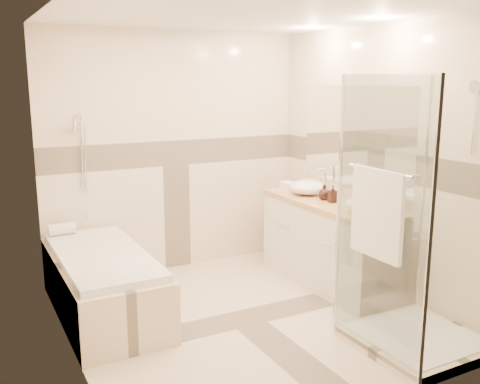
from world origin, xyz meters
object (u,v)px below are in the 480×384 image
amenity_bottle_a (333,194)px  amenity_bottle_b (324,192)px  vanity (329,243)px  shower_enclosure (402,283)px  bathtub (103,280)px  vessel_sink_near (307,187)px  vessel_sink_far (369,205)px

amenity_bottle_a → amenity_bottle_b: size_ratio=1.11×
vanity → shower_enclosure: bearing=-103.0°
bathtub → vanity: (2.15, -0.35, 0.12)m
vessel_sink_near → amenity_bottle_b: (0.00, -0.29, 0.00)m
amenity_bottle_a → vanity: bearing=70.0°
amenity_bottle_a → amenity_bottle_b: 0.14m
vessel_sink_near → bathtub: bearing=-179.4°
vanity → bathtub: bearing=170.8°
vanity → vessel_sink_far: vessel_sink_far is taller
vessel_sink_near → vanity: bearing=-86.9°
amenity_bottle_a → vessel_sink_far: bearing=-90.0°
bathtub → vessel_sink_near: 2.22m
vessel_sink_far → amenity_bottle_b: (0.00, 0.65, -0.01)m
shower_enclosure → vessel_sink_near: size_ratio=5.47×
vanity → amenity_bottle_b: 0.51m
bathtub → amenity_bottle_a: size_ratio=10.10×
vessel_sink_near → amenity_bottle_a: bearing=-90.0°
vanity → shower_enclosure: shower_enclosure is taller
bathtub → shower_enclosure: 2.47m
vanity → amenity_bottle_a: (-0.02, -0.06, 0.51)m
vessel_sink_near → vessel_sink_far: 0.94m
vanity → amenity_bottle_a: amenity_bottle_a is taller
vessel_sink_far → amenity_bottle_a: same height
vanity → amenity_bottle_a: 0.51m
shower_enclosure → vessel_sink_far: size_ratio=4.88×
shower_enclosure → amenity_bottle_b: 1.44m
vanity → vessel_sink_near: 0.62m
shower_enclosure → amenity_bottle_a: shower_enclosure is taller
vanity → shower_enclosure: (-0.29, -1.27, 0.08)m
bathtub → amenity_bottle_b: size_ratio=11.24×
vessel_sink_far → amenity_bottle_a: size_ratio=2.49×
amenity_bottle_b → bathtub: bearing=172.8°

